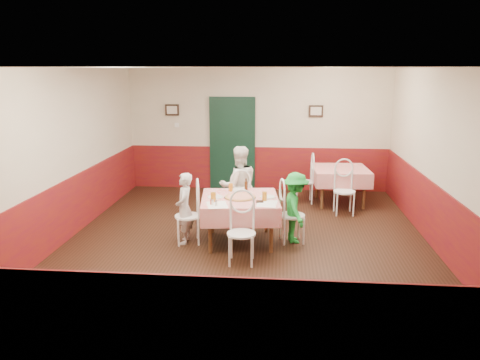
# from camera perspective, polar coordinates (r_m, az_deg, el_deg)

# --- Properties ---
(floor) EXTENTS (7.00, 7.00, 0.00)m
(floor) POSITION_cam_1_polar(r_m,az_deg,el_deg) (7.80, 0.83, -7.48)
(floor) COLOR black
(floor) RESTS_ON ground
(ceiling) EXTENTS (7.00, 7.00, 0.00)m
(ceiling) POSITION_cam_1_polar(r_m,az_deg,el_deg) (7.29, 0.91, 13.55)
(ceiling) COLOR white
(ceiling) RESTS_ON back_wall
(back_wall) EXTENTS (6.00, 0.10, 2.80)m
(back_wall) POSITION_cam_1_polar(r_m,az_deg,el_deg) (10.87, 2.25, 6.11)
(back_wall) COLOR beige
(back_wall) RESTS_ON ground
(front_wall) EXTENTS (6.00, 0.10, 2.80)m
(front_wall) POSITION_cam_1_polar(r_m,az_deg,el_deg) (4.05, -2.84, -6.60)
(front_wall) COLOR beige
(front_wall) RESTS_ON ground
(left_wall) EXTENTS (0.10, 7.00, 2.80)m
(left_wall) POSITION_cam_1_polar(r_m,az_deg,el_deg) (8.20, -20.56, 2.85)
(left_wall) COLOR beige
(left_wall) RESTS_ON ground
(right_wall) EXTENTS (0.10, 7.00, 2.80)m
(right_wall) POSITION_cam_1_polar(r_m,az_deg,el_deg) (7.80, 23.45, 2.09)
(right_wall) COLOR beige
(right_wall) RESTS_ON ground
(wainscot_back) EXTENTS (6.00, 0.03, 1.00)m
(wainscot_back) POSITION_cam_1_polar(r_m,az_deg,el_deg) (11.00, 2.20, 1.45)
(wainscot_back) COLOR maroon
(wainscot_back) RESTS_ON ground
(wainscot_front) EXTENTS (6.00, 0.03, 1.00)m
(wainscot_front) POSITION_cam_1_polar(r_m,az_deg,el_deg) (4.45, -2.67, -17.49)
(wainscot_front) COLOR maroon
(wainscot_front) RESTS_ON ground
(wainscot_left) EXTENTS (0.03, 7.00, 1.00)m
(wainscot_left) POSITION_cam_1_polar(r_m,az_deg,el_deg) (8.39, -19.97, -3.19)
(wainscot_left) COLOR maroon
(wainscot_left) RESTS_ON ground
(wainscot_right) EXTENTS (0.03, 7.00, 1.00)m
(wainscot_right) POSITION_cam_1_polar(r_m,az_deg,el_deg) (8.00, 22.75, -4.24)
(wainscot_right) COLOR maroon
(wainscot_right) RESTS_ON ground
(door) EXTENTS (0.96, 0.06, 2.10)m
(door) POSITION_cam_1_polar(r_m,az_deg,el_deg) (10.92, -0.94, 4.30)
(door) COLOR black
(door) RESTS_ON ground
(picture_left) EXTENTS (0.32, 0.03, 0.26)m
(picture_left) POSITION_cam_1_polar(r_m,az_deg,el_deg) (11.05, -8.27, 8.45)
(picture_left) COLOR black
(picture_left) RESTS_ON back_wall
(picture_right) EXTENTS (0.32, 0.03, 0.26)m
(picture_right) POSITION_cam_1_polar(r_m,az_deg,el_deg) (10.78, 9.24, 8.30)
(picture_right) COLOR black
(picture_right) RESTS_ON back_wall
(thermostat) EXTENTS (0.10, 0.03, 0.10)m
(thermostat) POSITION_cam_1_polar(r_m,az_deg,el_deg) (11.06, -7.71, 6.66)
(thermostat) COLOR white
(thermostat) RESTS_ON back_wall
(main_table) EXTENTS (1.35, 1.35, 0.77)m
(main_table) POSITION_cam_1_polar(r_m,az_deg,el_deg) (7.65, 0.00, -4.92)
(main_table) COLOR red
(main_table) RESTS_ON ground
(second_table) EXTENTS (1.18, 1.18, 0.77)m
(second_table) POSITION_cam_1_polar(r_m,az_deg,el_deg) (10.06, 12.06, -0.72)
(second_table) COLOR red
(second_table) RESTS_ON ground
(chair_left) EXTENTS (0.51, 0.51, 0.90)m
(chair_left) POSITION_cam_1_polar(r_m,az_deg,el_deg) (7.66, -6.39, -4.41)
(chair_left) COLOR white
(chair_left) RESTS_ON ground
(chair_right) EXTENTS (0.50, 0.50, 0.90)m
(chair_right) POSITION_cam_1_polar(r_m,az_deg,el_deg) (7.69, 6.36, -4.31)
(chair_right) COLOR white
(chair_right) RESTS_ON ground
(chair_far) EXTENTS (0.52, 0.52, 0.90)m
(chair_far) POSITION_cam_1_polar(r_m,az_deg,el_deg) (8.44, -0.13, -2.62)
(chair_far) COLOR white
(chair_far) RESTS_ON ground
(chair_near) EXTENTS (0.43, 0.43, 0.90)m
(chair_near) POSITION_cam_1_polar(r_m,az_deg,el_deg) (6.82, 0.17, -6.57)
(chair_near) COLOR white
(chair_near) RESTS_ON ground
(chair_second_a) EXTENTS (0.44, 0.44, 0.90)m
(chair_second_a) POSITION_cam_1_polar(r_m,az_deg,el_deg) (9.98, 7.80, -0.22)
(chair_second_a) COLOR white
(chair_second_a) RESTS_ON ground
(chair_second_b) EXTENTS (0.44, 0.44, 0.90)m
(chair_second_b) POSITION_cam_1_polar(r_m,az_deg,el_deg) (9.32, 12.61, -1.40)
(chair_second_b) COLOR white
(chair_second_b) RESTS_ON ground
(pizza) EXTENTS (0.54, 0.54, 0.03)m
(pizza) POSITION_cam_1_polar(r_m,az_deg,el_deg) (7.52, 0.01, -2.07)
(pizza) COLOR #B74723
(pizza) RESTS_ON main_table
(plate_left) EXTENTS (0.28, 0.28, 0.01)m
(plate_left) POSITION_cam_1_polar(r_m,az_deg,el_deg) (7.55, -3.04, -2.07)
(plate_left) COLOR white
(plate_left) RESTS_ON main_table
(plate_right) EXTENTS (0.28, 0.28, 0.01)m
(plate_right) POSITION_cam_1_polar(r_m,az_deg,el_deg) (7.56, 3.37, -2.06)
(plate_right) COLOR white
(plate_right) RESTS_ON main_table
(plate_far) EXTENTS (0.28, 0.28, 0.01)m
(plate_far) POSITION_cam_1_polar(r_m,az_deg,el_deg) (7.97, -0.21, -1.23)
(plate_far) COLOR white
(plate_far) RESTS_ON main_table
(glass_a) EXTENTS (0.09, 0.09, 0.15)m
(glass_a) POSITION_cam_1_polar(r_m,az_deg,el_deg) (7.28, -3.27, -2.11)
(glass_a) COLOR #BF7219
(glass_a) RESTS_ON main_table
(glass_b) EXTENTS (0.08, 0.08, 0.14)m
(glass_b) POSITION_cam_1_polar(r_m,az_deg,el_deg) (7.36, 3.00, -1.99)
(glass_b) COLOR #BF7219
(glass_b) RESTS_ON main_table
(glass_c) EXTENTS (0.08, 0.08, 0.13)m
(glass_c) POSITION_cam_1_polar(r_m,az_deg,el_deg) (7.91, -1.14, -0.90)
(glass_c) COLOR #BF7219
(glass_c) RESTS_ON main_table
(beer_bottle) EXTENTS (0.06, 0.06, 0.20)m
(beer_bottle) POSITION_cam_1_polar(r_m,az_deg,el_deg) (7.91, 0.74, -0.66)
(beer_bottle) COLOR #381C0A
(beer_bottle) RESTS_ON main_table
(shaker_a) EXTENTS (0.04, 0.04, 0.09)m
(shaker_a) POSITION_cam_1_polar(r_m,az_deg,el_deg) (7.13, -3.37, -2.70)
(shaker_a) COLOR silver
(shaker_a) RESTS_ON main_table
(shaker_b) EXTENTS (0.04, 0.04, 0.09)m
(shaker_b) POSITION_cam_1_polar(r_m,az_deg,el_deg) (7.07, -2.93, -2.85)
(shaker_b) COLOR silver
(shaker_b) RESTS_ON main_table
(shaker_c) EXTENTS (0.04, 0.04, 0.09)m
(shaker_c) POSITION_cam_1_polar(r_m,az_deg,el_deg) (7.15, -3.51, -2.66)
(shaker_c) COLOR #B23319
(shaker_c) RESTS_ON main_table
(menu_left) EXTENTS (0.39, 0.46, 0.00)m
(menu_left) POSITION_cam_1_polar(r_m,az_deg,el_deg) (7.14, -2.82, -3.04)
(menu_left) COLOR white
(menu_left) RESTS_ON main_table
(menu_right) EXTENTS (0.34, 0.43, 0.00)m
(menu_right) POSITION_cam_1_polar(r_m,az_deg,el_deg) (7.21, 3.32, -2.88)
(menu_right) COLOR white
(menu_right) RESTS_ON main_table
(wallet) EXTENTS (0.12, 0.10, 0.02)m
(wallet) POSITION_cam_1_polar(r_m,az_deg,el_deg) (7.28, 2.42, -2.63)
(wallet) COLOR black
(wallet) RESTS_ON main_table
(diner_left) EXTENTS (0.30, 0.44, 1.17)m
(diner_left) POSITION_cam_1_polar(r_m,az_deg,el_deg) (7.62, -6.79, -3.45)
(diner_left) COLOR gray
(diner_left) RESTS_ON ground
(diner_far) EXTENTS (0.85, 0.75, 1.45)m
(diner_far) POSITION_cam_1_polar(r_m,az_deg,el_deg) (8.42, -0.14, -0.72)
(diner_far) COLOR gray
(diner_far) RESTS_ON ground
(diner_right) EXTENTS (0.57, 0.82, 1.16)m
(diner_right) POSITION_cam_1_polar(r_m,az_deg,el_deg) (7.66, 6.76, -3.37)
(diner_right) COLOR gray
(diner_right) RESTS_ON ground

